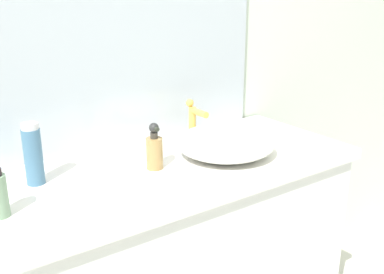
# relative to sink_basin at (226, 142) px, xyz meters

# --- Properties ---
(bathroom_wall_rear) EXTENTS (6.00, 0.06, 2.60)m
(bathroom_wall_rear) POSITION_rel_sink_basin_xyz_m (-0.23, 0.34, 0.42)
(bathroom_wall_rear) COLOR silver
(bathroom_wall_rear) RESTS_ON ground
(sink_basin) EXTENTS (0.32, 0.32, 0.09)m
(sink_basin) POSITION_rel_sink_basin_xyz_m (0.00, 0.00, 0.00)
(sink_basin) COLOR white
(sink_basin) RESTS_ON vanity_counter
(faucet) EXTENTS (0.03, 0.11, 0.15)m
(faucet) POSITION_rel_sink_basin_xyz_m (0.00, 0.18, 0.04)
(faucet) COLOR gold
(faucet) RESTS_ON vanity_counter
(soap_dispenser) EXTENTS (0.05, 0.05, 0.14)m
(soap_dispenser) POSITION_rel_sink_basin_xyz_m (-0.25, 0.04, 0.01)
(soap_dispenser) COLOR #A9834C
(soap_dispenser) RESTS_ON vanity_counter
(perfume_bottle) EXTENTS (0.05, 0.05, 0.18)m
(perfume_bottle) POSITION_rel_sink_basin_xyz_m (-0.58, 0.13, 0.04)
(perfume_bottle) COLOR teal
(perfume_bottle) RESTS_ON vanity_counter
(candle_jar) EXTENTS (0.06, 0.06, 0.04)m
(candle_jar) POSITION_rel_sink_basin_xyz_m (0.30, 0.07, -0.03)
(candle_jar) COLOR silver
(candle_jar) RESTS_ON vanity_counter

